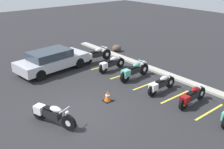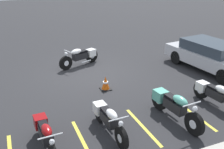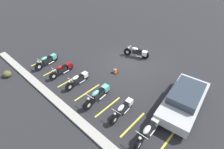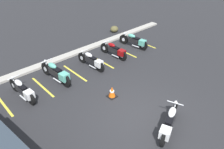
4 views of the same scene
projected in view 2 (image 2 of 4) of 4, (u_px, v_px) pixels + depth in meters
ground at (90, 73)px, 11.66m from camera, size 60.00×60.00×0.00m
motorcycle_white_featured at (81, 56)px, 12.39m from camera, size 2.07×0.99×0.85m
parked_bike_1 at (215, 94)px, 8.77m from camera, size 0.58×2.07×0.81m
parked_bike_2 at (173, 105)px, 7.97m from camera, size 0.64×2.29×0.90m
parked_bike_3 at (108, 118)px, 7.38m from camera, size 0.57×2.05×0.80m
parked_bike_4 at (45, 134)px, 6.68m from camera, size 0.58×2.06×0.81m
car_silver at (211, 55)px, 11.79m from camera, size 2.28×4.48×1.29m
traffic_cone at (106, 83)px, 10.01m from camera, size 0.40×0.40×0.54m
stall_line_2 at (193, 114)px, 8.41m from camera, size 0.10×2.10×0.00m
stall_line_3 at (143, 126)px, 7.76m from camera, size 0.10×2.10×0.00m
stall_line_4 at (83, 141)px, 7.10m from camera, size 0.10×2.10×0.00m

